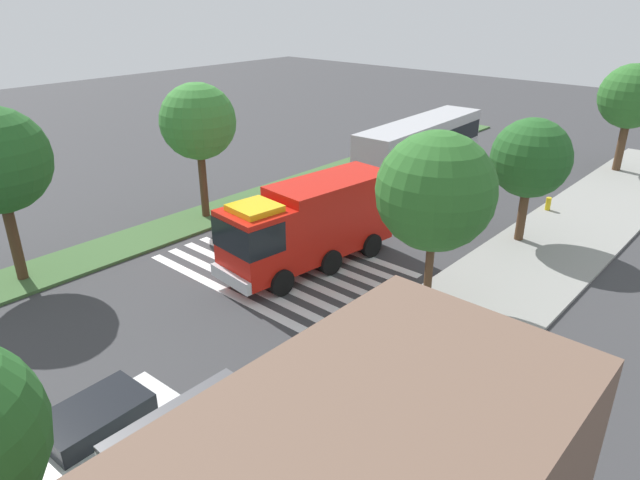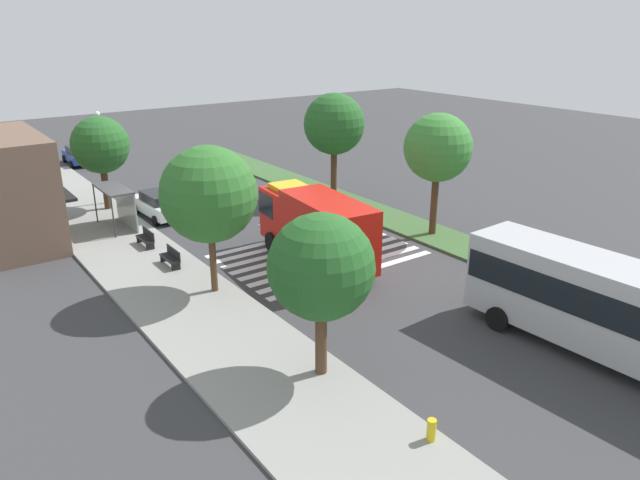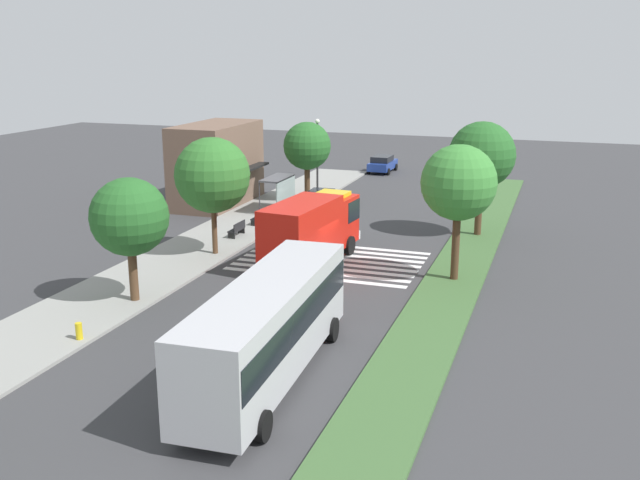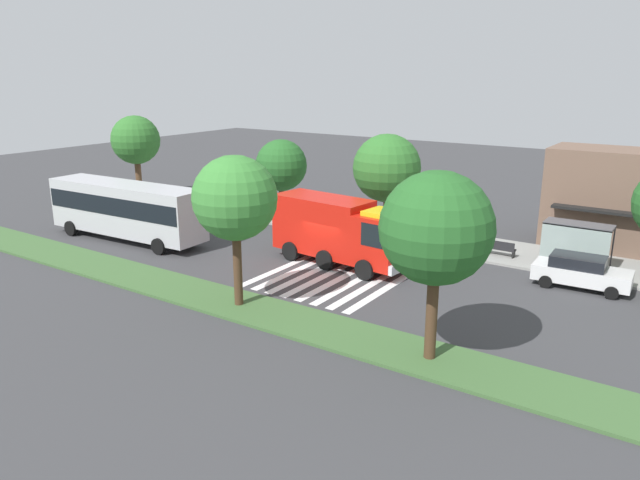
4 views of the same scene
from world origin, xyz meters
name	(u,v)px [view 2 (image 2 of 4)]	position (x,y,z in m)	size (l,w,h in m)	color
ground_plane	(334,263)	(0.00, 0.00, 0.00)	(120.00, 120.00, 0.00)	#38383A
sidewalk	(186,302)	(0.00, 8.16, 0.07)	(60.00, 5.06, 0.14)	gray
median_strip	(432,234)	(0.00, -7.13, 0.07)	(60.00, 3.00, 0.14)	#3D6033
crosswalk	(319,255)	(1.36, 0.00, 0.01)	(6.75, 10.13, 0.01)	silver
fire_truck	(313,224)	(0.68, 0.81, 2.06)	(8.53, 3.36, 3.70)	red
parked_car_west	(159,204)	(12.52, 4.43, 0.86)	(4.67, 2.21, 1.65)	silver
parked_car_mid	(79,155)	(30.79, 4.43, 0.83)	(4.27, 2.19, 1.59)	navy
transit_bus	(620,308)	(-13.53, -2.53, 2.17)	(11.68, 3.27, 3.67)	#B2B2B7
bus_stop_shelter	(120,198)	(11.66, 7.07, 1.89)	(3.50, 1.40, 2.46)	#4C4C51
bench_near_shelter	(146,238)	(7.66, 7.08, 0.59)	(1.60, 0.50, 0.90)	black
bench_west_of_shelter	(171,257)	(4.21, 7.08, 0.59)	(1.60, 0.50, 0.90)	black
street_lamp	(102,150)	(17.12, 6.23, 3.76)	(0.36, 0.36, 6.12)	#2D2D30
storefront_building	(7,190)	(12.84, 12.75, 3.04)	(8.25, 4.92, 6.09)	brown
sidewalk_tree_west	(321,267)	(-8.07, 6.63, 4.13)	(3.63, 3.63, 5.82)	#513823
sidewalk_tree_center	(209,195)	(0.26, 6.63, 4.68)	(4.26, 4.26, 6.69)	#513823
sidewalk_tree_east	(100,145)	(15.87, 6.63, 4.30)	(3.62, 3.62, 6.01)	#47301E
median_tree_far_west	(438,148)	(-0.01, -7.13, 5.12)	(3.80, 3.80, 6.92)	#47301E
median_tree_west	(334,124)	(9.52, -7.13, 5.16)	(4.13, 4.13, 7.12)	#47301E
fire_hydrant	(431,430)	(-12.92, 6.13, 0.49)	(0.28, 0.28, 0.70)	gold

